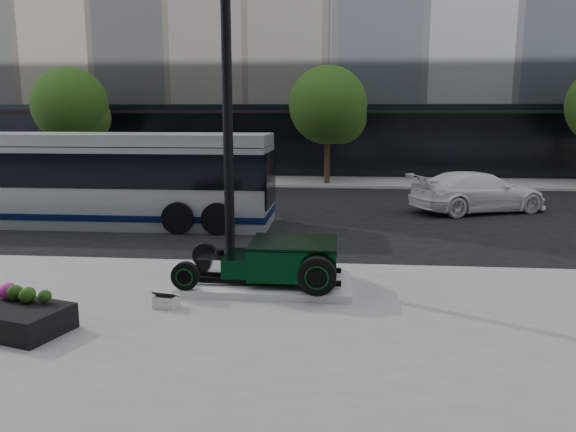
# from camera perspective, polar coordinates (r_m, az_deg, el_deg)

# --- Properties ---
(ground) EXTENTS (120.00, 120.00, 0.00)m
(ground) POSITION_cam_1_polar(r_m,az_deg,el_deg) (15.25, -1.04, -3.13)
(ground) COLOR black
(ground) RESTS_ON ground
(sidewalk_far) EXTENTS (70.00, 4.00, 0.12)m
(sidewalk_far) POSITION_cam_1_polar(r_m,az_deg,el_deg) (28.99, 2.04, 3.53)
(sidewalk_far) COLOR gray
(sidewalk_far) RESTS_ON ground
(street_trees) EXTENTS (29.80, 3.80, 5.70)m
(street_trees) POSITION_cam_1_polar(r_m,az_deg,el_deg) (27.80, 4.37, 10.86)
(street_trees) COLOR black
(street_trees) RESTS_ON sidewalk_far
(display_plinth) EXTENTS (3.40, 1.80, 0.15)m
(display_plinth) POSITION_cam_1_polar(r_m,az_deg,el_deg) (11.43, -2.18, -6.83)
(display_plinth) COLOR silver
(display_plinth) RESTS_ON sidewalk_near
(hot_rod) EXTENTS (3.22, 2.00, 0.81)m
(hot_rod) POSITION_cam_1_polar(r_m,az_deg,el_deg) (11.25, -0.51, -4.44)
(hot_rod) COLOR black
(hot_rod) RESTS_ON display_plinth
(info_plaque) EXTENTS (0.45, 0.36, 0.31)m
(info_plaque) POSITION_cam_1_polar(r_m,az_deg,el_deg) (10.49, -12.32, -8.40)
(info_plaque) COLOR silver
(info_plaque) RESTS_ON sidewalk_near
(lamppost) EXTENTS (0.40, 0.40, 7.23)m
(lamppost) POSITION_cam_1_polar(r_m,az_deg,el_deg) (12.41, -6.15, 9.81)
(lamppost) COLOR black
(lamppost) RESTS_ON sidewalk_near
(flower_planter) EXTENTS (2.29, 1.59, 0.68)m
(flower_planter) POSITION_cam_1_polar(r_m,az_deg,el_deg) (10.32, -26.79, -8.93)
(flower_planter) COLOR black
(flower_planter) RESTS_ON sidewalk_near
(transit_bus) EXTENTS (12.12, 2.88, 2.92)m
(transit_bus) POSITION_cam_1_polar(r_m,az_deg,el_deg) (19.32, -19.82, 3.63)
(transit_bus) COLOR #A9AEB3
(transit_bus) RESTS_ON ground
(white_sedan) EXTENTS (5.45, 3.79, 1.47)m
(white_sedan) POSITION_cam_1_polar(r_m,az_deg,el_deg) (21.56, 18.76, 2.34)
(white_sedan) COLOR white
(white_sedan) RESTS_ON ground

